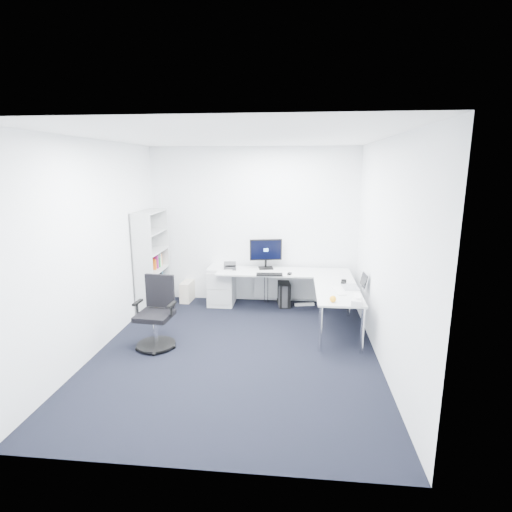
# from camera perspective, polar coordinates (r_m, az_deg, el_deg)

# --- Properties ---
(ground) EXTENTS (4.20, 4.20, 0.00)m
(ground) POSITION_cam_1_polar(r_m,az_deg,el_deg) (5.37, -2.80, -13.46)
(ground) COLOR black
(ceiling) EXTENTS (4.20, 4.20, 0.00)m
(ceiling) POSITION_cam_1_polar(r_m,az_deg,el_deg) (4.84, -3.16, 16.62)
(ceiling) COLOR white
(wall_back) EXTENTS (3.60, 0.02, 2.70)m
(wall_back) POSITION_cam_1_polar(r_m,az_deg,el_deg) (6.98, -0.36, 4.32)
(wall_back) COLOR white
(wall_back) RESTS_ON ground
(wall_front) EXTENTS (3.60, 0.02, 2.70)m
(wall_front) POSITION_cam_1_polar(r_m,az_deg,el_deg) (2.95, -9.20, -7.64)
(wall_front) COLOR white
(wall_front) RESTS_ON ground
(wall_left) EXTENTS (0.02, 4.20, 2.70)m
(wall_left) POSITION_cam_1_polar(r_m,az_deg,el_deg) (5.50, -21.86, 1.11)
(wall_left) COLOR white
(wall_left) RESTS_ON ground
(wall_right) EXTENTS (0.02, 4.20, 2.70)m
(wall_right) POSITION_cam_1_polar(r_m,az_deg,el_deg) (4.99, 17.93, 0.31)
(wall_right) COLOR white
(wall_right) RESTS_ON ground
(l_desk) EXTENTS (2.22, 1.24, 0.65)m
(l_desk) POSITION_cam_1_polar(r_m,az_deg,el_deg) (6.50, 3.84, -5.66)
(l_desk) COLOR silver
(l_desk) RESTS_ON ground
(drawer_pedestal) EXTENTS (0.43, 0.54, 0.67)m
(drawer_pedestal) POSITION_cam_1_polar(r_m,az_deg,el_deg) (7.03, -4.89, -4.17)
(drawer_pedestal) COLOR silver
(drawer_pedestal) RESTS_ON ground
(bookshelf) EXTENTS (0.32, 0.83, 1.67)m
(bookshelf) POSITION_cam_1_polar(r_m,az_deg,el_deg) (6.83, -14.64, -0.71)
(bookshelf) COLOR #B3B6B6
(bookshelf) RESTS_ON ground
(task_chair) EXTENTS (0.58, 0.58, 0.95)m
(task_chair) POSITION_cam_1_polar(r_m,az_deg,el_deg) (5.46, -14.32, -7.99)
(task_chair) COLOR black
(task_chair) RESTS_ON ground
(black_pc_tower) EXTENTS (0.26, 0.46, 0.42)m
(black_pc_tower) POSITION_cam_1_polar(r_m,az_deg,el_deg) (6.99, 3.97, -5.32)
(black_pc_tower) COLOR black
(black_pc_tower) RESTS_ON ground
(beige_pc_tower) EXTENTS (0.19, 0.38, 0.36)m
(beige_pc_tower) POSITION_cam_1_polar(r_m,az_deg,el_deg) (7.28, -9.80, -4.99)
(beige_pc_tower) COLOR beige
(beige_pc_tower) RESTS_ON ground
(power_strip) EXTENTS (0.35, 0.13, 0.04)m
(power_strip) POSITION_cam_1_polar(r_m,az_deg,el_deg) (7.04, 6.93, -6.88)
(power_strip) COLOR silver
(power_strip) RESTS_ON ground
(monitor) EXTENTS (0.57, 0.28, 0.53)m
(monitor) POSITION_cam_1_polar(r_m,az_deg,el_deg) (6.81, 1.42, 0.34)
(monitor) COLOR black
(monitor) RESTS_ON l_desk
(black_keyboard) EXTENTS (0.43, 0.18, 0.02)m
(black_keyboard) POSITION_cam_1_polar(r_m,az_deg,el_deg) (6.47, 1.93, -2.64)
(black_keyboard) COLOR black
(black_keyboard) RESTS_ON l_desk
(mouse) EXTENTS (0.08, 0.10, 0.03)m
(mouse) POSITION_cam_1_polar(r_m,az_deg,el_deg) (6.51, 4.81, -2.53)
(mouse) COLOR black
(mouse) RESTS_ON l_desk
(desk_phone) EXTENTS (0.24, 0.24, 0.14)m
(desk_phone) POSITION_cam_1_polar(r_m,az_deg,el_deg) (6.83, -3.76, -1.31)
(desk_phone) COLOR #2A2A2D
(desk_phone) RESTS_ON l_desk
(laptop) EXTENTS (0.35, 0.34, 0.23)m
(laptop) POSITION_cam_1_polar(r_m,az_deg,el_deg) (5.92, 13.38, -3.40)
(laptop) COLOR #B7B9BE
(laptop) RESTS_ON l_desk
(white_keyboard) EXTENTS (0.18, 0.42, 0.01)m
(white_keyboard) POSITION_cam_1_polar(r_m,az_deg,el_deg) (5.76, 11.73, -4.87)
(white_keyboard) COLOR silver
(white_keyboard) RESTS_ON l_desk
(headphones) EXTENTS (0.15, 0.20, 0.05)m
(headphones) POSITION_cam_1_polar(r_m,az_deg,el_deg) (6.19, 12.42, -3.51)
(headphones) COLOR black
(headphones) RESTS_ON l_desk
(orange_fruit) EXTENTS (0.09, 0.09, 0.09)m
(orange_fruit) POSITION_cam_1_polar(r_m,az_deg,el_deg) (5.28, 10.93, -6.05)
(orange_fruit) COLOR #FBA016
(orange_fruit) RESTS_ON l_desk
(tissue_box) EXTENTS (0.17, 0.26, 0.08)m
(tissue_box) POSITION_cam_1_polar(r_m,az_deg,el_deg) (5.25, 14.21, -6.35)
(tissue_box) COLOR silver
(tissue_box) RESTS_ON l_desk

